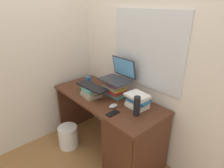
{
  "coord_description": "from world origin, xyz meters",
  "views": [
    {
      "loc": [
        1.51,
        -1.26,
        1.73
      ],
      "look_at": [
        0.07,
        0.02,
        0.9
      ],
      "focal_mm": 30.79,
      "sensor_mm": 36.0,
      "label": 1
    }
  ],
  "objects_px": {
    "book_stack_side": "(137,101)",
    "water_bottle": "(137,106)",
    "cell_phone": "(113,113)",
    "desk": "(126,136)",
    "laptop": "(119,75)",
    "wastebasket": "(68,136)",
    "keyboard": "(92,87)",
    "computer_mouse": "(113,106)",
    "book_stack_keyboard_riser": "(91,92)",
    "mug": "(88,80)",
    "book_stack_tall": "(115,88)"
  },
  "relations": [
    {
      "from": "book_stack_side",
      "to": "water_bottle",
      "type": "height_order",
      "value": "water_bottle"
    },
    {
      "from": "cell_phone",
      "to": "desk",
      "type": "bearing_deg",
      "value": 75.65
    },
    {
      "from": "laptop",
      "to": "wastebasket",
      "type": "relative_size",
      "value": 1.22
    },
    {
      "from": "book_stack_side",
      "to": "water_bottle",
      "type": "distance_m",
      "value": 0.16
    },
    {
      "from": "keyboard",
      "to": "water_bottle",
      "type": "bearing_deg",
      "value": 3.95
    },
    {
      "from": "computer_mouse",
      "to": "water_bottle",
      "type": "relative_size",
      "value": 0.53
    },
    {
      "from": "book_stack_keyboard_riser",
      "to": "computer_mouse",
      "type": "bearing_deg",
      "value": 2.01
    },
    {
      "from": "keyboard",
      "to": "water_bottle",
      "type": "relative_size",
      "value": 2.13
    },
    {
      "from": "laptop",
      "to": "water_bottle",
      "type": "distance_m",
      "value": 0.5
    },
    {
      "from": "mug",
      "to": "wastebasket",
      "type": "xyz_separation_m",
      "value": [
        0.12,
        -0.44,
        -0.63
      ]
    },
    {
      "from": "water_bottle",
      "to": "book_stack_tall",
      "type": "bearing_deg",
      "value": 164.57
    },
    {
      "from": "book_stack_side",
      "to": "mug",
      "type": "bearing_deg",
      "value": -179.04
    },
    {
      "from": "desk",
      "to": "mug",
      "type": "relative_size",
      "value": 12.49
    },
    {
      "from": "book_stack_keyboard_riser",
      "to": "cell_phone",
      "type": "xyz_separation_m",
      "value": [
        0.45,
        -0.07,
        -0.04
      ]
    },
    {
      "from": "laptop",
      "to": "book_stack_keyboard_riser",
      "type": "bearing_deg",
      "value": -123.71
    },
    {
      "from": "book_stack_tall",
      "to": "mug",
      "type": "height_order",
      "value": "book_stack_tall"
    },
    {
      "from": "desk",
      "to": "book_stack_keyboard_riser",
      "type": "relative_size",
      "value": 6.3
    },
    {
      "from": "mug",
      "to": "wastebasket",
      "type": "bearing_deg",
      "value": -75.09
    },
    {
      "from": "water_bottle",
      "to": "wastebasket",
      "type": "bearing_deg",
      "value": -158.66
    },
    {
      "from": "mug",
      "to": "desk",
      "type": "bearing_deg",
      "value": -7.37
    },
    {
      "from": "book_stack_keyboard_riser",
      "to": "mug",
      "type": "relative_size",
      "value": 1.98
    },
    {
      "from": "desk",
      "to": "mug",
      "type": "height_order",
      "value": "mug"
    },
    {
      "from": "keyboard",
      "to": "book_stack_keyboard_riser",
      "type": "bearing_deg",
      "value": -148.92
    },
    {
      "from": "desk",
      "to": "keyboard",
      "type": "bearing_deg",
      "value": -170.19
    },
    {
      "from": "computer_mouse",
      "to": "water_bottle",
      "type": "distance_m",
      "value": 0.28
    },
    {
      "from": "laptop",
      "to": "book_stack_tall",
      "type": "bearing_deg",
      "value": -95.36
    },
    {
      "from": "keyboard",
      "to": "wastebasket",
      "type": "distance_m",
      "value": 0.77
    },
    {
      "from": "mug",
      "to": "wastebasket",
      "type": "relative_size",
      "value": 0.39
    },
    {
      "from": "book_stack_side",
      "to": "computer_mouse",
      "type": "bearing_deg",
      "value": -128.43
    },
    {
      "from": "book_stack_keyboard_riser",
      "to": "computer_mouse",
      "type": "xyz_separation_m",
      "value": [
        0.36,
        0.01,
        -0.03
      ]
    },
    {
      "from": "mug",
      "to": "cell_phone",
      "type": "relative_size",
      "value": 0.82
    },
    {
      "from": "book_stack_tall",
      "to": "cell_phone",
      "type": "height_order",
      "value": "book_stack_tall"
    },
    {
      "from": "book_stack_tall",
      "to": "wastebasket",
      "type": "bearing_deg",
      "value": -130.55
    },
    {
      "from": "book_stack_keyboard_riser",
      "to": "desk",
      "type": "bearing_deg",
      "value": 10.22
    },
    {
      "from": "computer_mouse",
      "to": "mug",
      "type": "xyz_separation_m",
      "value": [
        -0.69,
        0.18,
        0.03
      ]
    },
    {
      "from": "book_stack_keyboard_riser",
      "to": "book_stack_side",
      "type": "xyz_separation_m",
      "value": [
        0.52,
        0.21,
        0.02
      ]
    },
    {
      "from": "book_stack_keyboard_riser",
      "to": "water_bottle",
      "type": "distance_m",
      "value": 0.63
    },
    {
      "from": "water_bottle",
      "to": "cell_phone",
      "type": "relative_size",
      "value": 1.45
    },
    {
      "from": "laptop",
      "to": "keyboard",
      "type": "relative_size",
      "value": 0.82
    },
    {
      "from": "book_stack_tall",
      "to": "book_stack_keyboard_riser",
      "type": "bearing_deg",
      "value": -129.4
    },
    {
      "from": "book_stack_tall",
      "to": "wastebasket",
      "type": "relative_size",
      "value": 0.85
    },
    {
      "from": "desk",
      "to": "book_stack_tall",
      "type": "bearing_deg",
      "value": 159.42
    },
    {
      "from": "book_stack_tall",
      "to": "book_stack_keyboard_riser",
      "type": "xyz_separation_m",
      "value": [
        -0.17,
        -0.21,
        -0.04
      ]
    },
    {
      "from": "book_stack_tall",
      "to": "book_stack_side",
      "type": "height_order",
      "value": "book_stack_tall"
    },
    {
      "from": "book_stack_tall",
      "to": "laptop",
      "type": "height_order",
      "value": "laptop"
    },
    {
      "from": "keyboard",
      "to": "laptop",
      "type": "bearing_deg",
      "value": 53.41
    },
    {
      "from": "keyboard",
      "to": "water_bottle",
      "type": "height_order",
      "value": "water_bottle"
    },
    {
      "from": "computer_mouse",
      "to": "book_stack_keyboard_riser",
      "type": "bearing_deg",
      "value": -177.99
    },
    {
      "from": "keyboard",
      "to": "water_bottle",
      "type": "distance_m",
      "value": 0.62
    },
    {
      "from": "laptop",
      "to": "cell_phone",
      "type": "bearing_deg",
      "value": -50.68
    }
  ]
}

